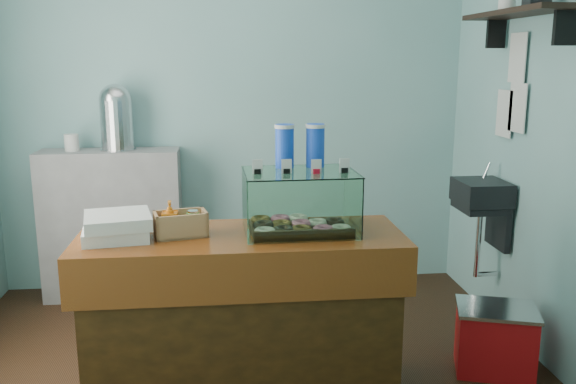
{
  "coord_description": "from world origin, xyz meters",
  "views": [
    {
      "loc": [
        -0.08,
        -3.14,
        1.74
      ],
      "look_at": [
        0.24,
        -0.15,
        1.09
      ],
      "focal_mm": 38.0,
      "sensor_mm": 36.0,
      "label": 1
    }
  ],
  "objects": [
    {
      "name": "pastry_boxes",
      "position": [
        -0.59,
        -0.25,
        0.96
      ],
      "size": [
        0.36,
        0.36,
        0.12
      ],
      "rotation": [
        0.0,
        0.0,
        0.15
      ],
      "color": "silver",
      "rests_on": "counter"
    },
    {
      "name": "ground",
      "position": [
        0.0,
        0.0,
        0.0
      ],
      "size": [
        3.5,
        3.5,
        0.0
      ],
      "primitive_type": "plane",
      "color": "black",
      "rests_on": "ground"
    },
    {
      "name": "coffee_urn",
      "position": [
        -0.83,
        1.32,
        1.35
      ],
      "size": [
        0.26,
        0.26,
        0.47
      ],
      "color": "silver",
      "rests_on": "back_shelf"
    },
    {
      "name": "counter",
      "position": [
        0.0,
        -0.25,
        0.46
      ],
      "size": [
        1.6,
        0.6,
        0.9
      ],
      "color": "#48280D",
      "rests_on": "ground"
    },
    {
      "name": "red_cooler",
      "position": [
        1.43,
        -0.09,
        0.19
      ],
      "size": [
        0.52,
        0.45,
        0.38
      ],
      "rotation": [
        0.0,
        0.0,
        -0.31
      ],
      "color": "red",
      "rests_on": "ground"
    },
    {
      "name": "room_shell",
      "position": [
        0.03,
        0.01,
        1.71
      ],
      "size": [
        3.54,
        3.04,
        2.82
      ],
      "color": "#74A9AA",
      "rests_on": "ground"
    },
    {
      "name": "condiment_crate",
      "position": [
        -0.3,
        -0.25,
        0.96
      ],
      "size": [
        0.28,
        0.2,
        0.18
      ],
      "rotation": [
        0.0,
        0.0,
        0.21
      ],
      "color": "tan",
      "rests_on": "counter"
    },
    {
      "name": "back_shelf",
      "position": [
        -0.9,
        1.32,
        0.55
      ],
      "size": [
        1.0,
        0.32,
        1.1
      ],
      "primitive_type": "cube",
      "color": "gray",
      "rests_on": "ground"
    },
    {
      "name": "display_case",
      "position": [
        0.29,
        -0.19,
        1.07
      ],
      "size": [
        0.56,
        0.42,
        0.52
      ],
      "rotation": [
        0.0,
        0.0,
        0.02
      ],
      "color": "#362110",
      "rests_on": "counter"
    }
  ]
}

